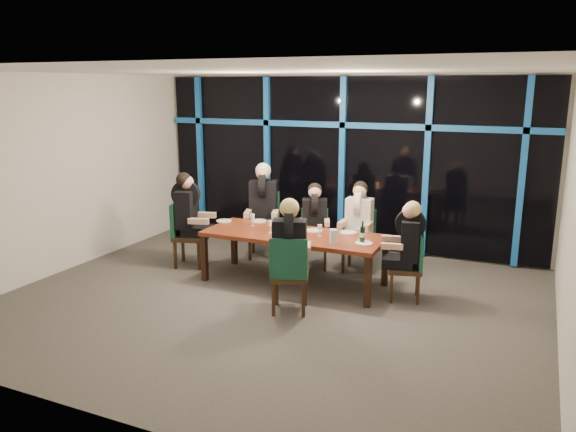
{
  "coord_description": "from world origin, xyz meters",
  "views": [
    {
      "loc": [
        3.12,
        -6.32,
        2.83
      ],
      "look_at": [
        0.0,
        0.6,
        1.05
      ],
      "focal_mm": 35.0,
      "sensor_mm": 36.0,
      "label": 1
    }
  ],
  "objects_px": {
    "dining_table": "(294,238)",
    "diner_near_mid": "(290,238)",
    "chair_end_right": "(412,263)",
    "wine_bottle": "(362,234)",
    "chair_far_right": "(359,236)",
    "diner_end_left": "(189,206)",
    "diner_end_right": "(407,236)",
    "diner_far_left": "(263,197)",
    "chair_far_left": "(264,221)",
    "chair_end_left": "(184,231)",
    "diner_far_right": "(359,214)",
    "diner_far_mid": "(315,213)",
    "water_pitcher": "(334,237)",
    "chair_near_mid": "(289,271)",
    "chair_far_mid": "(314,235)"
  },
  "relations": [
    {
      "from": "chair_end_left",
      "to": "chair_near_mid",
      "type": "height_order",
      "value": "chair_end_left"
    },
    {
      "from": "chair_end_left",
      "to": "chair_end_right",
      "type": "distance_m",
      "value": 3.61
    },
    {
      "from": "diner_far_mid",
      "to": "diner_far_right",
      "type": "height_order",
      "value": "diner_far_right"
    },
    {
      "from": "chair_far_left",
      "to": "diner_near_mid",
      "type": "distance_m",
      "value": 2.47
    },
    {
      "from": "chair_far_right",
      "to": "diner_far_right",
      "type": "height_order",
      "value": "diner_far_right"
    },
    {
      "from": "diner_near_mid",
      "to": "diner_far_mid",
      "type": "bearing_deg",
      "value": -97.53
    },
    {
      "from": "dining_table",
      "to": "diner_near_mid",
      "type": "xyz_separation_m",
      "value": [
        0.37,
        -0.97,
        0.28
      ]
    },
    {
      "from": "chair_end_right",
      "to": "diner_end_left",
      "type": "xyz_separation_m",
      "value": [
        -3.53,
        0.01,
        0.46
      ]
    },
    {
      "from": "diner_end_left",
      "to": "wine_bottle",
      "type": "distance_m",
      "value": 2.87
    },
    {
      "from": "chair_end_left",
      "to": "diner_far_right",
      "type": "distance_m",
      "value": 2.76
    },
    {
      "from": "chair_far_left",
      "to": "diner_far_left",
      "type": "bearing_deg",
      "value": -90.0
    },
    {
      "from": "diner_end_right",
      "to": "diner_end_left",
      "type": "bearing_deg",
      "value": -104.05
    },
    {
      "from": "dining_table",
      "to": "chair_far_right",
      "type": "xyz_separation_m",
      "value": [
        0.68,
        0.99,
        -0.15
      ]
    },
    {
      "from": "dining_table",
      "to": "diner_end_left",
      "type": "height_order",
      "value": "diner_end_left"
    },
    {
      "from": "chair_far_right",
      "to": "chair_end_right",
      "type": "distance_m",
      "value": 1.38
    },
    {
      "from": "chair_far_right",
      "to": "wine_bottle",
      "type": "bearing_deg",
      "value": -73.53
    },
    {
      "from": "dining_table",
      "to": "diner_end_left",
      "type": "distance_m",
      "value": 1.85
    },
    {
      "from": "chair_far_left",
      "to": "chair_far_right",
      "type": "bearing_deg",
      "value": -21.96
    },
    {
      "from": "diner_far_right",
      "to": "diner_near_mid",
      "type": "relative_size",
      "value": 0.95
    },
    {
      "from": "dining_table",
      "to": "diner_end_right",
      "type": "xyz_separation_m",
      "value": [
        1.62,
        0.03,
        0.2
      ]
    },
    {
      "from": "chair_far_left",
      "to": "diner_near_mid",
      "type": "relative_size",
      "value": 1.1
    },
    {
      "from": "diner_far_left",
      "to": "water_pitcher",
      "type": "relative_size",
      "value": 5.3
    },
    {
      "from": "diner_far_left",
      "to": "diner_far_mid",
      "type": "height_order",
      "value": "diner_far_left"
    },
    {
      "from": "chair_far_left",
      "to": "chair_end_right",
      "type": "bearing_deg",
      "value": -40.04
    },
    {
      "from": "dining_table",
      "to": "wine_bottle",
      "type": "relative_size",
      "value": 8.69
    },
    {
      "from": "diner_far_right",
      "to": "diner_end_right",
      "type": "xyz_separation_m",
      "value": [
        0.94,
        -0.87,
        -0.03
      ]
    },
    {
      "from": "dining_table",
      "to": "chair_far_left",
      "type": "height_order",
      "value": "chair_far_left"
    },
    {
      "from": "dining_table",
      "to": "diner_far_left",
      "type": "xyz_separation_m",
      "value": [
        -0.98,
        0.97,
        0.35
      ]
    },
    {
      "from": "water_pitcher",
      "to": "dining_table",
      "type": "bearing_deg",
      "value": 167.28
    },
    {
      "from": "chair_near_mid",
      "to": "wine_bottle",
      "type": "bearing_deg",
      "value": -141.85
    },
    {
      "from": "chair_far_mid",
      "to": "diner_near_mid",
      "type": "distance_m",
      "value": 1.92
    },
    {
      "from": "chair_end_right",
      "to": "wine_bottle",
      "type": "height_order",
      "value": "wine_bottle"
    },
    {
      "from": "dining_table",
      "to": "water_pitcher",
      "type": "distance_m",
      "value": 0.77
    },
    {
      "from": "diner_far_right",
      "to": "water_pitcher",
      "type": "height_order",
      "value": "diner_far_right"
    },
    {
      "from": "diner_end_right",
      "to": "water_pitcher",
      "type": "distance_m",
      "value": 0.97
    },
    {
      "from": "chair_far_left",
      "to": "chair_far_right",
      "type": "height_order",
      "value": "chair_far_left"
    },
    {
      "from": "chair_end_right",
      "to": "chair_near_mid",
      "type": "xyz_separation_m",
      "value": [
        -1.3,
        -1.1,
        0.05
      ]
    },
    {
      "from": "chair_end_left",
      "to": "chair_end_right",
      "type": "height_order",
      "value": "chair_end_left"
    },
    {
      "from": "chair_near_mid",
      "to": "diner_end_left",
      "type": "bearing_deg",
      "value": -45.65
    },
    {
      "from": "chair_far_mid",
      "to": "water_pitcher",
      "type": "bearing_deg",
      "value": -78.84
    },
    {
      "from": "chair_far_mid",
      "to": "diner_far_right",
      "type": "relative_size",
      "value": 0.99
    },
    {
      "from": "diner_far_mid",
      "to": "dining_table",
      "type": "bearing_deg",
      "value": -112.28
    },
    {
      "from": "diner_end_left",
      "to": "water_pitcher",
      "type": "bearing_deg",
      "value": -113.84
    },
    {
      "from": "chair_far_left",
      "to": "chair_near_mid",
      "type": "bearing_deg",
      "value": -75.93
    },
    {
      "from": "diner_end_left",
      "to": "wine_bottle",
      "type": "xyz_separation_m",
      "value": [
        2.86,
        -0.12,
        -0.12
      ]
    },
    {
      "from": "diner_near_mid",
      "to": "wine_bottle",
      "type": "height_order",
      "value": "diner_near_mid"
    },
    {
      "from": "chair_far_left",
      "to": "diner_end_left",
      "type": "height_order",
      "value": "diner_end_left"
    },
    {
      "from": "diner_end_left",
      "to": "diner_end_right",
      "type": "relative_size",
      "value": 1.11
    },
    {
      "from": "diner_far_right",
      "to": "wine_bottle",
      "type": "bearing_deg",
      "value": -72.24
    },
    {
      "from": "diner_far_right",
      "to": "water_pitcher",
      "type": "distance_m",
      "value": 1.18
    }
  ]
}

